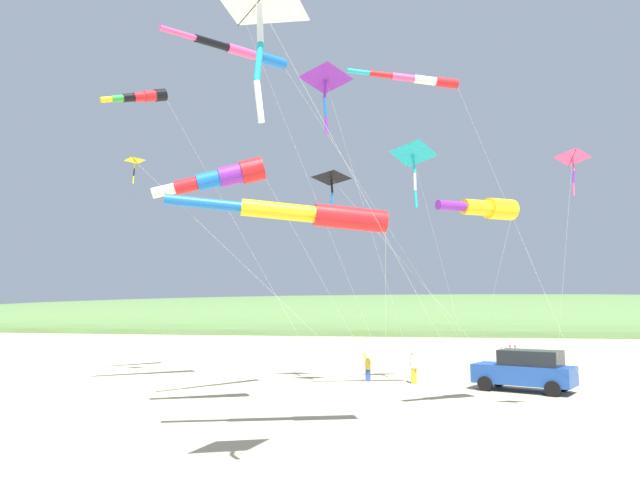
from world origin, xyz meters
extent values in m
plane|color=#C6B58C|center=(0.00, 0.00, 0.00)|extent=(600.00, 600.00, 0.00)
ellipsoid|color=#567A42|center=(55.00, 0.00, 0.00)|extent=(28.00, 240.00, 11.87)
cube|color=#1E479E|center=(-7.77, -2.35, 0.75)|extent=(3.50, 4.68, 0.84)
cube|color=black|center=(-7.92, -2.66, 1.51)|extent=(2.57, 3.03, 0.68)
cylinder|color=black|center=(-7.99, -0.63, 0.33)|extent=(0.48, 0.69, 0.66)
cylinder|color=black|center=(-6.31, -1.41, 0.33)|extent=(0.48, 0.69, 0.66)
cylinder|color=black|center=(-9.23, -3.28, 0.33)|extent=(0.48, 0.69, 0.66)
cylinder|color=black|center=(-7.55, -4.06, 0.33)|extent=(0.48, 0.69, 0.66)
cube|color=purple|center=(-5.44, -2.30, 0.18)|extent=(0.60, 0.40, 0.36)
cube|color=white|center=(-5.44, -2.30, 0.39)|extent=(0.62, 0.42, 0.06)
cube|color=#B72833|center=(-2.18, -2.07, 0.36)|extent=(0.31, 0.29, 0.73)
cylinder|color=silver|center=(-2.18, -2.07, 1.03)|extent=(0.47, 0.47, 0.60)
sphere|color=#A37551|center=(-2.18, -2.07, 1.44)|extent=(0.23, 0.23, 0.23)
cylinder|color=silver|center=(-2.21, -2.28, 1.48)|extent=(0.34, 0.30, 0.46)
cylinder|color=silver|center=(-2.39, -2.04, 1.48)|extent=(0.34, 0.30, 0.46)
cube|color=gold|center=(-5.99, 2.61, 0.38)|extent=(0.33, 0.28, 0.77)
cylinder|color=silver|center=(-5.99, 2.61, 1.08)|extent=(0.48, 0.48, 0.63)
sphere|color=beige|center=(-5.99, 2.61, 1.52)|extent=(0.24, 0.24, 0.24)
cylinder|color=silver|center=(-5.78, 2.67, 1.56)|extent=(0.38, 0.27, 0.48)
cylinder|color=silver|center=(-5.93, 2.40, 1.56)|extent=(0.38, 0.27, 0.48)
cube|color=#335199|center=(-5.54, 4.96, 0.30)|extent=(0.15, 0.25, 0.61)
cylinder|color=gold|center=(-5.54, 4.96, 0.86)|extent=(0.31, 0.31, 0.50)
sphere|color=beige|center=(-5.54, 4.96, 1.21)|extent=(0.19, 0.19, 0.19)
cylinder|color=gold|center=(-5.65, 5.10, 1.24)|extent=(0.11, 0.31, 0.38)
cylinder|color=gold|center=(-5.40, 5.07, 1.24)|extent=(0.11, 0.31, 0.38)
cube|color=#B72833|center=(-0.64, -2.95, 0.35)|extent=(0.28, 0.15, 0.69)
cylinder|color=#B72833|center=(-0.64, -2.95, 0.98)|extent=(0.34, 0.34, 0.57)
sphere|color=beige|center=(-0.64, -2.95, 1.38)|extent=(0.22, 0.22, 0.22)
cylinder|color=#B72833|center=(-0.51, -2.80, 1.41)|extent=(0.36, 0.11, 0.44)
cylinder|color=#B72833|center=(-0.49, -3.08, 1.41)|extent=(0.36, 0.11, 0.44)
cylinder|color=white|center=(-8.52, 7.70, 10.51)|extent=(7.54, 7.45, 21.03)
pyramid|color=black|center=(-9.06, 6.27, 10.00)|extent=(1.38, 1.68, 0.51)
cylinder|color=black|center=(-9.09, 6.26, 9.92)|extent=(1.16, 0.44, 0.50)
cylinder|color=black|center=(-9.10, 6.23, 9.52)|extent=(0.15, 0.18, 0.66)
cylinder|color=blue|center=(-9.10, 6.24, 8.87)|extent=(0.16, 0.20, 0.66)
cylinder|color=black|center=(-9.05, 6.26, 8.22)|extent=(0.21, 0.18, 0.67)
cylinder|color=white|center=(-7.00, 2.10, 4.94)|extent=(4.18, 8.31, 9.87)
cylinder|color=black|center=(-24.64, 5.17, 10.07)|extent=(1.06, 1.30, 0.48)
cylinder|color=white|center=(-24.65, 5.15, 9.56)|extent=(0.19, 0.22, 0.86)
cylinder|color=#1EB7C6|center=(-24.71, 5.15, 8.70)|extent=(0.27, 0.22, 0.87)
cylinder|color=white|center=(-24.74, 5.12, 7.85)|extent=(0.22, 0.27, 0.87)
cylinder|color=white|center=(-17.52, 2.63, 5.00)|extent=(14.24, 5.10, 10.01)
cylinder|color=red|center=(-18.56, 4.10, 6.42)|extent=(1.42, 2.33, 0.85)
cylinder|color=yellow|center=(-19.31, 6.14, 6.58)|extent=(1.24, 2.25, 0.66)
cylinder|color=blue|center=(-20.07, 8.18, 6.74)|extent=(1.05, 2.17, 0.47)
cylinder|color=white|center=(-13.40, 3.45, 3.08)|extent=(9.56, 0.76, 6.17)
cylinder|color=black|center=(-5.63, 16.98, 16.14)|extent=(1.07, 1.07, 0.86)
cylinder|color=red|center=(-6.06, 17.41, 15.96)|extent=(1.00, 1.00, 0.78)
cylinder|color=red|center=(-6.48, 17.84, 15.77)|extent=(0.93, 0.93, 0.71)
cylinder|color=black|center=(-6.91, 18.26, 15.59)|extent=(0.86, 0.86, 0.64)
cylinder|color=green|center=(-7.33, 18.69, 15.41)|extent=(0.79, 0.79, 0.56)
cylinder|color=yellow|center=(-7.76, 19.11, 15.23)|extent=(0.72, 0.72, 0.49)
cylinder|color=white|center=(-4.23, 12.35, 8.03)|extent=(2.38, 8.86, 16.05)
cylinder|color=blue|center=(-13.11, 8.18, 14.19)|extent=(1.50, 1.24, 0.58)
cylinder|color=#EF4C93|center=(-14.31, 9.03, 14.07)|extent=(1.45, 1.17, 0.49)
cylinder|color=black|center=(-15.52, 9.87, 13.96)|extent=(1.39, 1.10, 0.41)
cylinder|color=#EF4C93|center=(-16.73, 10.72, 13.84)|extent=(1.34, 1.02, 0.32)
cylinder|color=white|center=(-8.21, 3.34, 7.07)|extent=(8.60, 8.86, 14.13)
pyramid|color=purple|center=(-9.32, 6.49, 14.85)|extent=(1.64, 2.18, 0.94)
cylinder|color=black|center=(-9.38, 6.47, 14.76)|extent=(1.36, 0.42, 1.07)
cylinder|color=purple|center=(-9.37, 6.50, 14.23)|extent=(0.21, 0.25, 0.88)
cylinder|color=blue|center=(-9.33, 6.51, 13.36)|extent=(0.25, 0.25, 0.89)
cylinder|color=purple|center=(-9.30, 6.46, 12.49)|extent=(0.19, 0.21, 0.88)
cylinder|color=white|center=(-7.49, 4.48, 7.35)|extent=(3.80, 4.00, 14.69)
pyramid|color=#1EB7C6|center=(-7.34, 2.44, 11.44)|extent=(1.83, 2.20, 0.96)
cylinder|color=black|center=(-7.40, 2.41, 11.35)|extent=(1.22, 0.62, 1.10)
cylinder|color=#1EB7C6|center=(-7.39, 2.38, 10.83)|extent=(0.18, 0.23, 0.87)
cylinder|color=white|center=(-7.34, 2.34, 9.97)|extent=(0.22, 0.14, 0.87)
cylinder|color=#1EB7C6|center=(-7.32, 2.32, 9.12)|extent=(0.24, 0.24, 0.87)
cylinder|color=white|center=(-5.01, 0.98, 5.64)|extent=(4.80, 2.87, 11.28)
pyramid|color=yellow|center=(-6.83, 17.76, 12.00)|extent=(0.70, 0.98, 0.25)
cylinder|color=black|center=(-6.84, 17.76, 11.94)|extent=(0.82, 0.10, 0.22)
cylinder|color=yellow|center=(-6.84, 17.77, 11.69)|extent=(0.09, 0.10, 0.42)
cylinder|color=black|center=(-6.81, 17.80, 11.27)|extent=(0.14, 0.14, 0.43)
cylinder|color=yellow|center=(-6.80, 17.83, 10.85)|extent=(0.10, 0.08, 0.42)
cylinder|color=white|center=(-7.23, 11.18, 5.96)|extent=(0.79, 13.18, 11.91)
pyramid|color=#EF4C93|center=(-14.89, -3.15, 8.94)|extent=(0.73, 1.03, 0.43)
cylinder|color=black|center=(-14.92, -3.16, 8.90)|extent=(0.73, 0.14, 0.48)
cylinder|color=#EF4C93|center=(-14.93, -3.17, 8.64)|extent=(0.12, 0.12, 0.43)
cylinder|color=purple|center=(-14.94, -3.16, 8.21)|extent=(0.08, 0.12, 0.43)
cylinder|color=#EF4C93|center=(-14.95, -3.13, 7.78)|extent=(0.12, 0.10, 0.43)
cylinder|color=white|center=(-11.34, -3.41, 4.43)|extent=(7.17, 0.51, 8.86)
cylinder|color=red|center=(-10.99, 0.84, 13.49)|extent=(0.73, 1.09, 0.47)
cylinder|color=white|center=(-11.32, 1.76, 13.55)|extent=(0.67, 1.06, 0.42)
cylinder|color=#EF4C93|center=(-11.65, 2.69, 13.61)|extent=(0.62, 1.04, 0.36)
cylinder|color=red|center=(-11.98, 3.61, 13.67)|extent=(0.56, 1.02, 0.30)
cylinder|color=#1EB7C6|center=(-12.31, 4.54, 13.73)|extent=(0.51, 1.00, 0.25)
cylinder|color=white|center=(-10.27, -2.12, 6.68)|extent=(1.13, 4.99, 13.35)
cylinder|color=red|center=(-15.35, 8.22, 8.86)|extent=(1.17, 1.27, 1.07)
cylinder|color=purple|center=(-15.62, 8.97, 8.64)|extent=(1.05, 1.20, 0.95)
cylinder|color=blue|center=(-15.89, 9.72, 8.42)|extent=(0.93, 1.13, 0.83)
cylinder|color=red|center=(-16.15, 10.48, 8.20)|extent=(0.80, 1.06, 0.72)
cylinder|color=white|center=(-16.42, 11.23, 7.98)|extent=(0.68, 0.99, 0.60)
cylinder|color=white|center=(-11.32, 6.01, 4.38)|extent=(7.78, 3.68, 8.75)
cylinder|color=yellow|center=(-13.14, -0.93, 7.47)|extent=(1.36, 1.44, 0.83)
cylinder|color=yellow|center=(-13.85, 0.01, 7.44)|extent=(1.18, 1.30, 0.61)
cylinder|color=purple|center=(-14.57, 0.95, 7.41)|extent=(1.01, 1.17, 0.39)
cylinder|color=white|center=(-8.13, -0.92, 3.65)|extent=(9.30, 0.98, 7.29)
camera|label=1|loc=(-35.31, 1.89, 3.71)|focal=31.88mm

